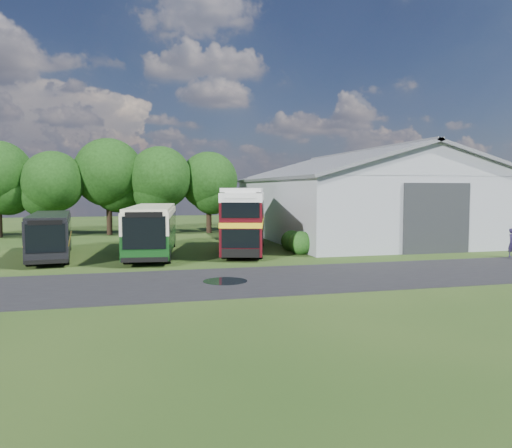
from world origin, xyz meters
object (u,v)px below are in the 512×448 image
object	(u,v)px
bus_maroon_double	(245,220)
storage_shed	(360,193)
bus_green_single	(152,229)
bus_dark_single	(51,234)
visitor_a	(512,243)

from	to	relation	value
bus_maroon_double	storage_shed	bearing A→B (deg)	46.74
bus_green_single	bus_maroon_double	bearing A→B (deg)	6.11
bus_green_single	bus_dark_single	bearing A→B (deg)	-174.85
visitor_a	bus_green_single	bearing A→B (deg)	144.22
storage_shed	bus_dark_single	size ratio (longest dim) A/B	2.30
bus_dark_single	storage_shed	bearing A→B (deg)	10.76
bus_maroon_double	bus_dark_single	xyz separation A→B (m)	(-13.21, 0.29, -0.75)
storage_shed	bus_dark_single	xyz separation A→B (m)	(-26.16, -7.52, -2.61)
bus_dark_single	visitor_a	distance (m)	30.90
bus_maroon_double	bus_dark_single	world-z (taller)	bus_maroon_double
storage_shed	bus_dark_single	bearing A→B (deg)	-163.96
visitor_a	bus_dark_single	bearing A→B (deg)	147.54
bus_green_single	visitor_a	distance (m)	24.45
bus_green_single	visitor_a	xyz separation A→B (m)	(23.32, -7.28, -0.85)
bus_green_single	visitor_a	bearing A→B (deg)	-10.45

